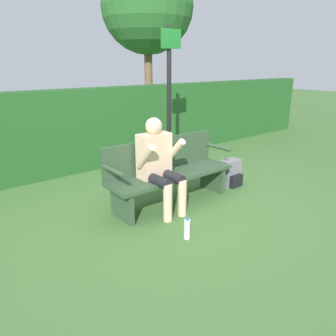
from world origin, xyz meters
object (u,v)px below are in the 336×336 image
Objects in this scene: water_bottle at (187,229)px; signpost at (169,95)px; tree at (147,7)px; park_bench at (169,172)px; backpack at (231,173)px; person_seated at (159,161)px.

signpost is at bearing 56.37° from water_bottle.
tree is at bearing 57.18° from water_bottle.
backpack is at bearing -5.23° from park_bench.
backpack is (1.15, -0.11, -0.24)m from park_bench.
park_bench is 1.52× the size of person_seated.
backpack is (1.40, 0.01, -0.46)m from person_seated.
signpost is (0.89, 0.89, 0.69)m from person_seated.
person_seated is 0.51× the size of signpost.
person_seated is at bearing -156.16° from park_bench.
person_seated is 1.48m from backpack.
park_bench is 7.41× the size of water_bottle.
person_seated is (-0.25, -0.11, 0.22)m from park_bench.
park_bench reaches higher than backpack.
park_bench is 7.53m from tree.
signpost reaches higher than park_bench.
signpost is (-0.51, 0.88, 1.15)m from backpack.
signpost is 0.48× the size of tree.
tree reaches higher than person_seated.
water_bottle is at bearing -122.82° from tree.
person_seated is 2.92× the size of backpack.
water_bottle is at bearing -153.98° from backpack.
water_bottle is at bearing -117.78° from park_bench.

